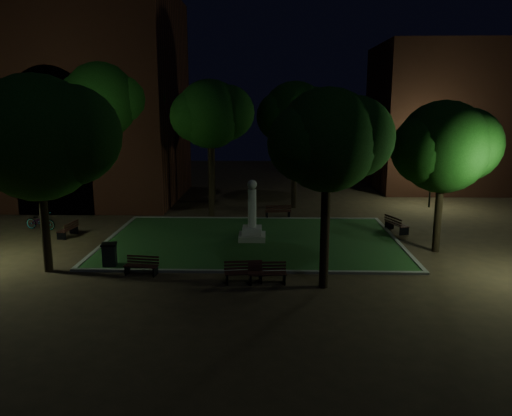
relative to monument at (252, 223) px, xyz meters
The scene contains 23 objects.
ground 2.22m from the monument, 90.00° to the right, with size 80.00×80.00×0.00m, color #42311F.
lawn 0.92m from the monument, ahead, with size 15.00×10.00×0.08m, color #265120.
lawn_kerb 0.90m from the monument, ahead, with size 15.40×10.40×0.12m.
monument is the anchor object (origin of this frame).
building_main 20.77m from the monument, 143.38° to the left, with size 20.00×12.00×15.00m.
building_far 25.95m from the monument, 45.00° to the left, with size 16.00×10.00×12.00m, color #532517.
tree_west 11.04m from the monument, 149.20° to the right, with size 6.42×5.24×8.37m.
tree_north_wl 8.31m from the monument, 115.73° to the left, with size 5.17×4.22×8.62m.
tree_north_er 10.65m from the monument, 72.85° to the left, with size 5.51×4.50×8.64m.
tree_east 10.23m from the monument, 10.28° to the right, with size 5.36×4.38×7.32m.
tree_se 8.84m from the monument, 64.89° to the right, with size 4.80×3.92×7.75m.
tree_nw 13.76m from the monument, 141.66° to the left, with size 7.07×5.77×10.20m.
tree_far_north 12.22m from the monument, 106.54° to the left, with size 5.05×4.12×8.07m.
lamppost_nw 14.41m from the monument, 142.78° to the left, with size 1.18×0.28×4.55m.
lamppost_ne 15.35m from the monument, 37.08° to the left, with size 1.18×0.28×4.31m.
bench_near_left 6.26m from the monument, 91.21° to the right, with size 1.62×0.77×0.85m.
bench_near_right 6.40m from the monument, 82.52° to the right, with size 1.59×0.67×0.85m.
bench_west_near 7.06m from the monument, 129.87° to the right, with size 1.49×0.69×0.78m.
bench_left_side 10.10m from the monument, behind, with size 0.70×1.55×0.82m.
bench_right_side 8.35m from the monument, 14.60° to the left, with size 1.11×1.75×0.91m.
bench_far_side 5.55m from the monument, 74.76° to the left, with size 1.70×0.80×0.89m.
trash_bin 7.63m from the monument, 144.19° to the right, with size 0.73×0.73×1.09m.
bicycle 12.50m from the monument, behind, with size 0.66×1.89×0.99m, color black.
Camera 1 is at (0.89, -23.47, 7.11)m, focal length 35.00 mm.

